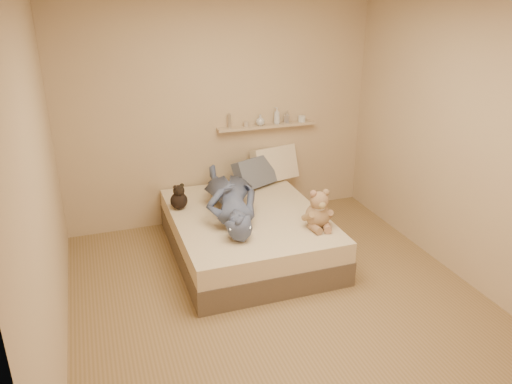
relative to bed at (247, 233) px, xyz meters
name	(u,v)px	position (x,y,z in m)	size (l,w,h in m)	color
room	(283,163)	(0.00, -0.93, 1.08)	(3.80, 3.80, 3.80)	olive
bed	(247,233)	(0.00, 0.00, 0.00)	(1.50, 1.90, 0.45)	brown
game_console	(240,226)	(-0.25, -0.57, 0.39)	(0.20, 0.11, 0.07)	#B3B6BB
teddy_bear	(319,212)	(0.55, -0.52, 0.39)	(0.33, 0.32, 0.40)	#9B7E55
dark_plush	(179,198)	(-0.63, 0.35, 0.35)	(0.18, 0.18, 0.28)	black
pillow_cream	(274,164)	(0.62, 0.83, 0.43)	(0.55, 0.16, 0.40)	beige
pillow_grey	(254,173)	(0.32, 0.69, 0.40)	(0.50, 0.14, 0.34)	slate
person	(230,197)	(-0.15, 0.08, 0.40)	(0.53, 1.46, 0.35)	#475270
wall_shelf	(267,126)	(0.55, 0.91, 0.88)	(1.20, 0.12, 0.03)	tan
shelf_bottles	(273,118)	(0.62, 0.91, 0.96)	(0.96, 0.12, 0.19)	silver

